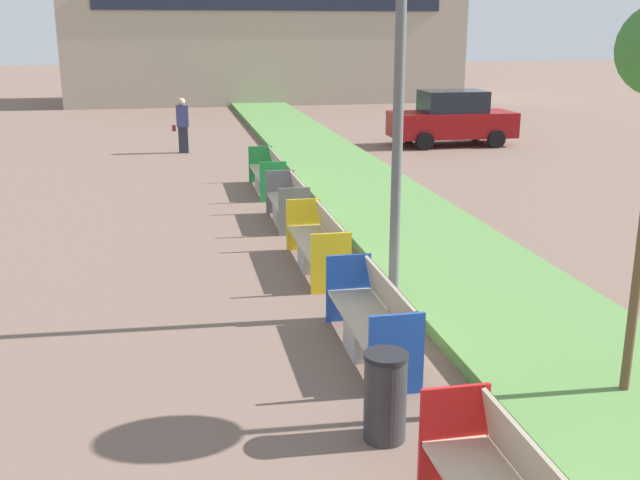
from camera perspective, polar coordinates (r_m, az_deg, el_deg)
The scene contains 10 objects.
planter_grass_strip at distance 13.69m, azimuth 8.62°, elevation -0.39°, with size 2.80×120.00×0.18m.
building_backdrop at distance 42.93m, azimuth -4.32°, elevation 17.08°, with size 21.02×6.94×9.77m.
bench_blue_frame at distance 9.22m, azimuth 4.03°, elevation -6.46°, with size 0.65×2.26×0.94m.
bench_yellow_frame at distance 12.37m, azimuth -0.12°, elevation -0.57°, with size 0.65×2.42×0.94m.
bench_grey_frame at distance 15.35m, azimuth -2.41°, elevation 2.59°, with size 0.65×1.91×0.94m.
bench_green_frame at distance 18.50m, azimuth -3.96°, elevation 4.89°, with size 0.65×2.45×0.94m.
litter_bin at distance 7.38m, azimuth 4.99°, elevation -11.78°, with size 0.43×0.43×0.90m.
street_lamp_post at distance 9.82m, azimuth 6.16°, elevation 15.76°, with size 0.24×0.44×6.98m.
pedestrian_walking at distance 24.67m, azimuth -10.44°, elevation 8.61°, with size 0.53×0.24×1.76m.
parked_car_distant at distance 26.31m, azimuth 10.02°, elevation 9.10°, with size 4.22×2.00×1.86m.
Camera 1 is at (-1.36, -0.35, 3.85)m, focal length 42.00 mm.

